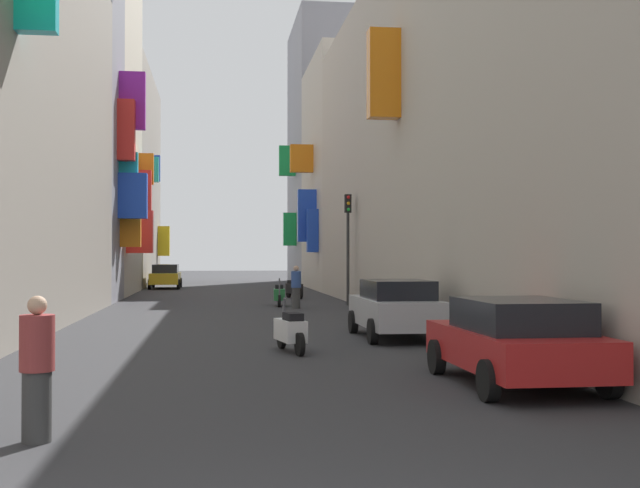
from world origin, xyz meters
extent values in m
plane|color=#2D2D30|center=(0.00, 30.00, 0.00)|extent=(140.00, 140.00, 0.00)
cube|color=gray|center=(-8.00, 32.23, 10.74)|extent=(6.00, 4.68, 21.47)
cube|color=blue|center=(-4.38, 32.26, 4.68)|extent=(1.24, 0.63, 2.00)
cube|color=orange|center=(-4.54, 32.97, 3.28)|extent=(0.91, 0.46, 1.73)
cube|color=red|center=(-4.63, 31.86, 7.53)|extent=(0.74, 0.60, 2.67)
cube|color=purple|center=(-4.43, 32.35, 8.92)|extent=(1.15, 0.40, 2.57)
cube|color=#19B2BF|center=(-4.59, 32.41, 5.26)|extent=(0.82, 0.39, 2.73)
cube|color=#BCB29E|center=(-8.00, 39.19, 9.82)|extent=(6.00, 9.24, 19.65)
cube|color=red|center=(-4.37, 35.62, 3.17)|extent=(1.26, 0.57, 2.06)
cube|color=red|center=(-4.58, 39.91, 5.47)|extent=(0.84, 0.48, 2.26)
cube|color=orange|center=(-4.54, 40.51, 6.74)|extent=(0.91, 0.37, 1.70)
cube|color=#19B2BF|center=(-4.49, 43.07, 6.98)|extent=(1.01, 0.42, 1.45)
cube|color=gray|center=(-8.00, 51.91, 7.14)|extent=(6.00, 16.19, 14.29)
cube|color=yellow|center=(-4.57, 57.24, 3.09)|extent=(0.87, 0.55, 2.23)
cube|color=blue|center=(-4.56, 46.34, 7.39)|extent=(0.88, 0.53, 1.60)
cube|color=#B2A899|center=(8.00, 19.46, 6.29)|extent=(6.00, 38.93, 12.59)
cube|color=orange|center=(4.50, 20.66, 7.77)|extent=(0.99, 0.61, 2.81)
cube|color=#B2A899|center=(8.00, 44.19, 6.93)|extent=(6.00, 10.54, 13.86)
cube|color=orange|center=(4.32, 43.16, 7.76)|extent=(1.35, 0.56, 1.63)
cube|color=blue|center=(4.46, 41.57, 4.30)|extent=(1.07, 0.37, 3.00)
cube|color=blue|center=(4.68, 40.73, 3.42)|extent=(0.63, 0.52, 2.43)
cube|color=gray|center=(8.00, 54.73, 9.60)|extent=(6.00, 10.54, 19.19)
cube|color=green|center=(4.54, 53.02, 3.89)|extent=(0.93, 0.47, 2.35)
cube|color=green|center=(4.41, 53.66, 8.84)|extent=(1.18, 0.47, 2.17)
cube|color=#B21E1E|center=(3.94, 8.08, 0.59)|extent=(1.79, 4.03, 0.58)
cube|color=black|center=(3.94, 7.87, 1.13)|extent=(1.58, 2.26, 0.49)
cylinder|color=black|center=(3.04, 9.41, 0.30)|extent=(0.18, 0.60, 0.60)
cylinder|color=black|center=(4.83, 9.41, 0.30)|extent=(0.18, 0.60, 0.60)
cylinder|color=black|center=(3.04, 6.75, 0.30)|extent=(0.18, 0.60, 0.60)
cylinder|color=black|center=(4.83, 6.75, 0.30)|extent=(0.18, 0.60, 0.60)
cube|color=gold|center=(-3.76, 45.96, 0.62)|extent=(1.69, 4.47, 0.65)
cube|color=black|center=(-3.76, 46.19, 1.21)|extent=(1.49, 2.50, 0.52)
cylinder|color=black|center=(-2.91, 44.49, 0.30)|extent=(0.18, 0.60, 0.60)
cylinder|color=black|center=(-4.61, 44.49, 0.30)|extent=(0.18, 0.60, 0.60)
cylinder|color=black|center=(-2.91, 47.44, 0.30)|extent=(0.18, 0.60, 0.60)
cylinder|color=black|center=(-4.61, 47.44, 0.30)|extent=(0.18, 0.60, 0.60)
cube|color=#B7B7BC|center=(3.68, 15.42, 0.64)|extent=(1.67, 4.01, 0.69)
cube|color=black|center=(3.68, 15.22, 1.21)|extent=(1.47, 2.24, 0.46)
cylinder|color=black|center=(2.84, 16.74, 0.30)|extent=(0.18, 0.60, 0.60)
cylinder|color=black|center=(4.51, 16.74, 0.30)|extent=(0.18, 0.60, 0.60)
cylinder|color=black|center=(2.84, 14.10, 0.30)|extent=(0.18, 0.60, 0.60)
cylinder|color=black|center=(4.51, 14.10, 0.30)|extent=(0.18, 0.60, 0.60)
cube|color=silver|center=(0.82, 12.86, 0.46)|extent=(0.64, 1.19, 0.45)
cube|color=black|center=(0.86, 12.66, 0.77)|extent=(0.42, 0.61, 0.16)
cylinder|color=#4C4C51|center=(0.71, 13.42, 0.79)|extent=(0.11, 0.28, 0.68)
cylinder|color=black|center=(0.69, 13.56, 0.24)|extent=(0.19, 0.49, 0.48)
cylinder|color=black|center=(0.95, 12.17, 0.24)|extent=(0.19, 0.49, 0.48)
cube|color=#287F3D|center=(1.80, 28.16, 0.46)|extent=(0.51, 1.15, 0.45)
cube|color=black|center=(1.82, 28.37, 0.77)|extent=(0.36, 0.58, 0.16)
cylinder|color=#4C4C51|center=(1.77, 27.60, 0.79)|extent=(0.08, 0.28, 0.68)
cylinder|color=black|center=(1.76, 27.46, 0.24)|extent=(0.13, 0.49, 0.48)
cylinder|color=black|center=(1.85, 28.87, 0.24)|extent=(0.13, 0.49, 0.48)
cube|color=black|center=(2.96, 33.70, 0.46)|extent=(0.75, 1.19, 0.45)
cube|color=black|center=(2.90, 33.90, 0.77)|extent=(0.47, 0.63, 0.16)
cylinder|color=#4C4C51|center=(3.12, 33.17, 0.79)|extent=(0.14, 0.28, 0.68)
cylinder|color=black|center=(3.16, 33.04, 0.24)|extent=(0.24, 0.49, 0.48)
cylinder|color=black|center=(2.75, 34.37, 0.24)|extent=(0.24, 0.49, 0.48)
cylinder|color=#3D3D3D|center=(2.33, 26.64, 0.40)|extent=(0.43, 0.43, 0.80)
cylinder|color=#335199|center=(2.33, 26.64, 1.12)|extent=(0.51, 0.51, 0.63)
sphere|color=tan|center=(2.33, 26.64, 1.54)|extent=(0.22, 0.22, 0.22)
cylinder|color=#393939|center=(-2.72, 5.06, 0.39)|extent=(0.34, 0.34, 0.78)
cylinder|color=maroon|center=(-2.72, 5.06, 1.09)|extent=(0.40, 0.40, 0.62)
sphere|color=tan|center=(-2.72, 5.06, 1.51)|extent=(0.21, 0.21, 0.21)
cylinder|color=#2D2D2D|center=(4.65, 28.40, 1.90)|extent=(0.12, 0.12, 3.79)
cube|color=black|center=(4.65, 28.40, 4.17)|extent=(0.26, 0.26, 0.75)
sphere|color=red|center=(4.65, 28.26, 4.42)|extent=(0.14, 0.14, 0.14)
sphere|color=orange|center=(4.65, 28.26, 4.17)|extent=(0.14, 0.14, 0.14)
sphere|color=green|center=(4.65, 28.26, 3.92)|extent=(0.14, 0.14, 0.14)
camera|label=1|loc=(-0.78, -4.18, 2.07)|focal=45.25mm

